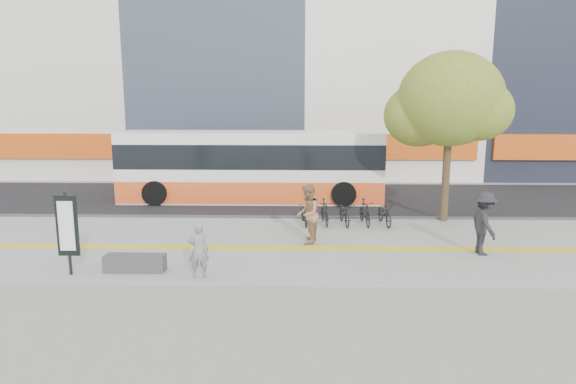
{
  "coord_description": "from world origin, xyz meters",
  "views": [
    {
      "loc": [
        1.81,
        -13.81,
        4.6
      ],
      "look_at": [
        1.39,
        2.0,
        1.65
      ],
      "focal_mm": 31.18,
      "sensor_mm": 36.0,
      "label": 1
    }
  ],
  "objects_px": {
    "bench": "(135,263)",
    "street_tree": "(449,101)",
    "signboard": "(67,227)",
    "pedestrian_tan": "(308,214)",
    "bus": "(251,168)",
    "seated_woman": "(199,250)",
    "pedestrian_dark": "(484,223)"
  },
  "relations": [
    {
      "from": "bench",
      "to": "bus",
      "type": "xyz_separation_m",
      "value": [
        2.16,
        9.7,
        1.22
      ]
    },
    {
      "from": "seated_woman",
      "to": "street_tree",
      "type": "bearing_deg",
      "value": -148.89
    },
    {
      "from": "signboard",
      "to": "bus",
      "type": "xyz_separation_m",
      "value": [
        3.76,
        10.01,
        0.16
      ]
    },
    {
      "from": "bus",
      "to": "seated_woman",
      "type": "height_order",
      "value": "bus"
    },
    {
      "from": "signboard",
      "to": "seated_woman",
      "type": "distance_m",
      "value": 3.45
    },
    {
      "from": "bench",
      "to": "pedestrian_dark",
      "type": "xyz_separation_m",
      "value": [
        9.78,
        1.75,
        0.71
      ]
    },
    {
      "from": "bus",
      "to": "pedestrian_tan",
      "type": "bearing_deg",
      "value": -70.45
    },
    {
      "from": "pedestrian_dark",
      "to": "bus",
      "type": "bearing_deg",
      "value": 38.91
    },
    {
      "from": "bench",
      "to": "street_tree",
      "type": "distance_m",
      "value": 12.23
    },
    {
      "from": "bench",
      "to": "seated_woman",
      "type": "height_order",
      "value": "seated_woman"
    },
    {
      "from": "street_tree",
      "to": "bus",
      "type": "xyz_separation_m",
      "value": [
        -7.62,
        3.68,
        -2.99
      ]
    },
    {
      "from": "street_tree",
      "to": "pedestrian_dark",
      "type": "bearing_deg",
      "value": -89.98
    },
    {
      "from": "bench",
      "to": "seated_woman",
      "type": "distance_m",
      "value": 1.91
    },
    {
      "from": "signboard",
      "to": "street_tree",
      "type": "bearing_deg",
      "value": 29.07
    },
    {
      "from": "bus",
      "to": "pedestrian_dark",
      "type": "xyz_separation_m",
      "value": [
        7.62,
        -7.95,
        -0.5
      ]
    },
    {
      "from": "signboard",
      "to": "bus",
      "type": "height_order",
      "value": "bus"
    },
    {
      "from": "signboard",
      "to": "bench",
      "type": "bearing_deg",
      "value": 10.81
    },
    {
      "from": "seated_woman",
      "to": "signboard",
      "type": "bearing_deg",
      "value": -9.31
    },
    {
      "from": "signboard",
      "to": "seated_woman",
      "type": "height_order",
      "value": "signboard"
    },
    {
      "from": "signboard",
      "to": "pedestrian_tan",
      "type": "bearing_deg",
      "value": 26.27
    },
    {
      "from": "signboard",
      "to": "pedestrian_tan",
      "type": "relative_size",
      "value": 1.16
    },
    {
      "from": "bench",
      "to": "pedestrian_dark",
      "type": "height_order",
      "value": "pedestrian_dark"
    },
    {
      "from": "pedestrian_tan",
      "to": "seated_woman",
      "type": "bearing_deg",
      "value": -32.91
    },
    {
      "from": "bench",
      "to": "bus",
      "type": "distance_m",
      "value": 10.01
    },
    {
      "from": "street_tree",
      "to": "pedestrian_tan",
      "type": "relative_size",
      "value": 3.31
    },
    {
      "from": "bench",
      "to": "street_tree",
      "type": "bearing_deg",
      "value": 31.62
    },
    {
      "from": "seated_woman",
      "to": "pedestrian_dark",
      "type": "bearing_deg",
      "value": -172.65
    },
    {
      "from": "signboard",
      "to": "seated_woman",
      "type": "xyz_separation_m",
      "value": [
        3.4,
        -0.09,
        -0.56
      ]
    },
    {
      "from": "signboard",
      "to": "street_tree",
      "type": "height_order",
      "value": "street_tree"
    },
    {
      "from": "signboard",
      "to": "pedestrian_tan",
      "type": "height_order",
      "value": "signboard"
    },
    {
      "from": "bench",
      "to": "pedestrian_dark",
      "type": "distance_m",
      "value": 9.96
    },
    {
      "from": "bus",
      "to": "seated_woman",
      "type": "distance_m",
      "value": 10.13
    }
  ]
}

